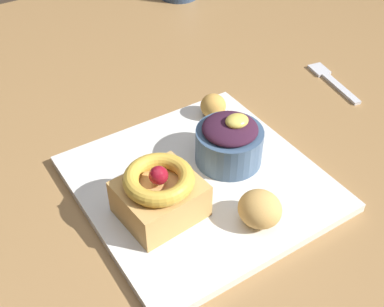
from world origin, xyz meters
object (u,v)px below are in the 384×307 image
at_px(cake_slice, 160,193).
at_px(fork, 331,80).
at_px(fritter_front, 260,209).
at_px(fritter_middle, 213,106).
at_px(berry_ramekin, 229,141).
at_px(front_plate, 201,183).

xyz_separation_m(cake_slice, fork, (0.39, 0.11, -0.04)).
bearing_deg(fritter_front, fritter_middle, 69.91).
relative_size(fritter_middle, fork, 0.29).
relative_size(berry_ramekin, fritter_front, 1.69).
distance_m(front_plate, fork, 0.33).
xyz_separation_m(fritter_front, fritter_middle, (0.07, 0.20, -0.00)).
bearing_deg(fritter_middle, fritter_front, -110.09).
bearing_deg(berry_ramekin, cake_slice, -164.81).
bearing_deg(fritter_front, berry_ramekin, 72.37).
height_order(cake_slice, berry_ramekin, same).
bearing_deg(front_plate, cake_slice, -162.93).
bearing_deg(berry_ramekin, fritter_middle, 67.16).
bearing_deg(fork, cake_slice, 116.56).
xyz_separation_m(cake_slice, fritter_front, (0.09, -0.07, -0.01)).
bearing_deg(cake_slice, fork, 15.84).
bearing_deg(fritter_middle, berry_ramekin, -112.84).
bearing_deg(fritter_front, fork, 31.24).
xyz_separation_m(fritter_front, fork, (0.30, 0.18, -0.03)).
height_order(fritter_middle, fork, fritter_middle).
distance_m(front_plate, berry_ramekin, 0.06).
xyz_separation_m(cake_slice, fritter_middle, (0.16, 0.12, -0.01)).
relative_size(cake_slice, fritter_front, 1.88).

